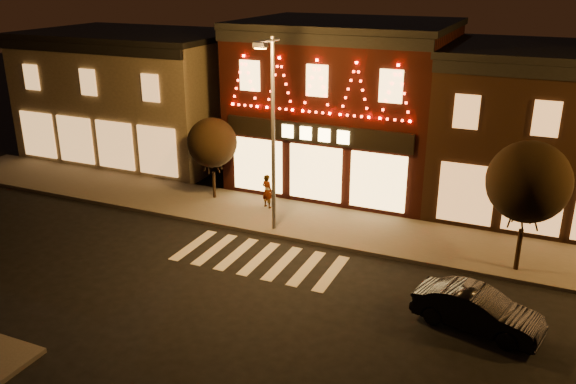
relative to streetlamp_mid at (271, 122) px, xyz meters
The scene contains 10 objects.
ground 8.03m from the streetlamp_mid, 85.15° to the right, with size 120.00×120.00×0.00m, color black.
sidewalk_far 5.67m from the streetlamp_mid, 32.76° to the left, with size 44.00×4.00×0.15m, color #47423D.
building_left 14.66m from the streetlamp_mid, 148.53° to the left, with size 12.20×8.28×7.30m.
building_pulp 7.66m from the streetlamp_mid, 85.94° to the left, with size 10.20×8.34×8.30m.
building_right_a 12.66m from the streetlamp_mid, 37.22° to the left, with size 9.20×8.28×7.50m.
streetlamp_mid is the anchor object (origin of this frame).
tree_left 5.30m from the streetlamp_mid, 150.45° to the left, with size 2.36×2.36×3.95m.
tree_right 9.87m from the streetlamp_mid, ahead, with size 2.93×2.93×4.90m.
dark_sedan 10.61m from the streetlamp_mid, 23.80° to the right, with size 1.38×3.96×1.30m, color black.
pedestrian 4.74m from the streetlamp_mid, 120.37° to the left, with size 0.58×0.38×1.60m, color gray.
Camera 1 is at (9.49, -14.65, 10.56)m, focal length 37.18 mm.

